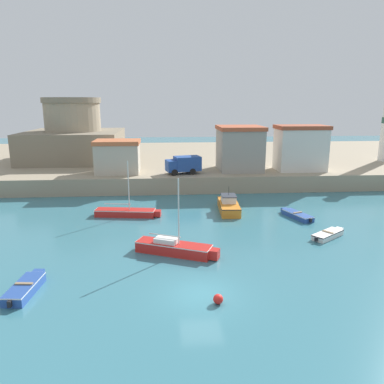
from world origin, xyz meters
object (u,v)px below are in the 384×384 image
(mooring_buoy, at_px, (218,299))
(harbor_shed_mid_row, at_px, (118,156))
(harbor_shed_far_end, at_px, (240,148))
(motorboat_orange_5, at_px, (228,205))
(fortress, at_px, (74,139))
(dinghy_blue_1, at_px, (25,287))
(sailboat_red_0, at_px, (127,212))
(sailboat_red_4, at_px, (175,247))
(harbor_shed_near_wharf, at_px, (300,148))
(truck_on_quay, at_px, (184,164))
(dinghy_blue_3, at_px, (297,215))
(dinghy_white_2, at_px, (328,234))

(mooring_buoy, xyz_separation_m, harbor_shed_mid_row, (-8.83, 29.51, 3.91))
(harbor_shed_far_end, bearing_deg, motorboat_orange_5, -105.90)
(fortress, bearing_deg, dinghy_blue_1, -81.79)
(dinghy_blue_1, bearing_deg, sailboat_red_0, 73.13)
(sailboat_red_4, distance_m, harbor_shed_mid_row, 23.49)
(harbor_shed_near_wharf, bearing_deg, truck_on_quay, -174.86)
(fortress, xyz_separation_m, harbor_shed_mid_row, (8.00, -11.40, -1.22))
(sailboat_red_4, bearing_deg, sailboat_red_0, 114.51)
(sailboat_red_4, relative_size, harbor_shed_far_end, 0.99)
(motorboat_orange_5, distance_m, harbor_shed_mid_row, 17.27)
(harbor_shed_near_wharf, relative_size, harbor_shed_mid_row, 1.15)
(dinghy_blue_1, xyz_separation_m, harbor_shed_far_end, (18.40, 28.29, 4.69))
(dinghy_blue_3, bearing_deg, motorboat_orange_5, 155.70)
(dinghy_blue_3, height_order, truck_on_quay, truck_on_quay)
(dinghy_white_2, distance_m, harbor_shed_near_wharf, 20.81)
(sailboat_red_0, bearing_deg, dinghy_white_2, -22.73)
(harbor_shed_far_end, bearing_deg, dinghy_white_2, -80.31)
(motorboat_orange_5, bearing_deg, dinghy_blue_1, -132.91)
(dinghy_blue_1, relative_size, mooring_buoy, 7.21)
(sailboat_red_4, bearing_deg, harbor_shed_mid_row, 106.57)
(dinghy_blue_1, xyz_separation_m, sailboat_red_4, (9.02, 5.17, 0.17))
(sailboat_red_0, xyz_separation_m, motorboat_orange_5, (10.36, 1.05, 0.23))
(sailboat_red_4, xyz_separation_m, motorboat_orange_5, (5.89, 10.87, 0.12))
(dinghy_blue_1, bearing_deg, harbor_shed_far_end, 56.97)
(dinghy_blue_1, bearing_deg, harbor_shed_near_wharf, 46.11)
(dinghy_blue_1, relative_size, dinghy_blue_3, 1.00)
(dinghy_blue_1, height_order, fortress, fortress)
(motorboat_orange_5, relative_size, harbor_shed_near_wharf, 0.93)
(dinghy_blue_3, relative_size, harbor_shed_mid_row, 0.72)
(dinghy_white_2, relative_size, mooring_buoy, 6.21)
(harbor_shed_near_wharf, bearing_deg, motorboat_orange_5, -135.22)
(dinghy_white_2, xyz_separation_m, harbor_shed_near_wharf, (4.48, 19.74, 4.82))
(motorboat_orange_5, xyz_separation_m, harbor_shed_mid_row, (-12.51, 11.37, 3.58))
(dinghy_blue_1, bearing_deg, sailboat_red_4, 29.81)
(dinghy_blue_1, height_order, truck_on_quay, truck_on_quay)
(motorboat_orange_5, bearing_deg, dinghy_blue_3, -24.30)
(dinghy_white_2, bearing_deg, harbor_shed_near_wharf, 77.20)
(sailboat_red_4, xyz_separation_m, fortress, (-14.62, 33.63, 4.92))
(truck_on_quay, bearing_deg, harbor_shed_near_wharf, 5.14)
(fortress, bearing_deg, harbor_shed_far_end, -23.64)
(truck_on_quay, bearing_deg, dinghy_blue_3, -50.98)
(harbor_shed_near_wharf, bearing_deg, harbor_shed_mid_row, -179.91)
(harbor_shed_near_wharf, distance_m, harbor_shed_mid_row, 24.02)
(dinghy_white_2, height_order, harbor_shed_mid_row, harbor_shed_mid_row)
(sailboat_red_0, bearing_deg, mooring_buoy, -68.63)
(dinghy_blue_1, distance_m, sailboat_red_4, 10.39)
(dinghy_blue_3, height_order, harbor_shed_mid_row, harbor_shed_mid_row)
(dinghy_white_2, bearing_deg, fortress, 131.50)
(mooring_buoy, bearing_deg, fortress, 112.36)
(harbor_shed_mid_row, bearing_deg, dinghy_blue_3, -37.09)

